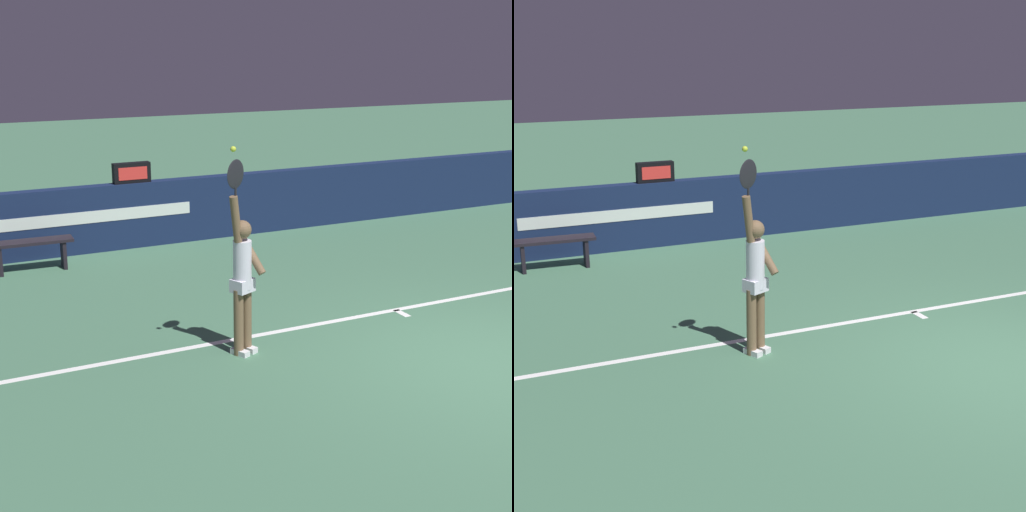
# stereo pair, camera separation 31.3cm
# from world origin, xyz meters

# --- Properties ---
(ground_plane) EXTENTS (60.00, 60.00, 0.00)m
(ground_plane) POSITION_xyz_m (0.00, 0.00, 0.00)
(ground_plane) COLOR #437254
(back_wall) EXTENTS (16.40, 0.28, 1.20)m
(back_wall) POSITION_xyz_m (-0.00, 6.94, 0.60)
(back_wall) COLOR #142144
(back_wall) RESTS_ON ground
(speed_display) EXTENTS (0.68, 0.18, 0.37)m
(speed_display) POSITION_xyz_m (-2.31, 6.94, 1.38)
(speed_display) COLOR black
(speed_display) RESTS_ON back_wall
(tennis_player) EXTENTS (0.51, 0.40, 2.43)m
(tennis_player) POSITION_xyz_m (-2.61, 1.57, 1.00)
(tennis_player) COLOR brown
(tennis_player) RESTS_ON ground
(tennis_ball) EXTENTS (0.06, 0.06, 0.06)m
(tennis_ball) POSITION_xyz_m (-2.85, 1.26, 2.56)
(tennis_ball) COLOR #C5DF36
(courtside_bench_near) EXTENTS (1.37, 0.43, 0.52)m
(courtside_bench_near) POSITION_xyz_m (-4.29, 6.20, 0.39)
(courtside_bench_near) COLOR black
(courtside_bench_near) RESTS_ON ground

